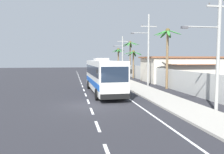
# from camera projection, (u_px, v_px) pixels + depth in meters

# --- Properties ---
(ground_plane) EXTENTS (160.00, 160.00, 0.00)m
(ground_plane) POSITION_uv_depth(u_px,v_px,m) (90.00, 106.00, 17.62)
(ground_plane) COLOR #28282D
(sidewalk_kerb) EXTENTS (3.20, 90.00, 0.14)m
(sidewalk_kerb) POSITION_uv_depth(u_px,v_px,m) (137.00, 87.00, 28.61)
(sidewalk_kerb) COLOR #A8A399
(sidewalk_kerb) RESTS_ON ground
(lane_markings) EXTENTS (3.93, 71.00, 0.01)m
(lane_markings) POSITION_uv_depth(u_px,v_px,m) (98.00, 84.00, 32.51)
(lane_markings) COLOR white
(lane_markings) RESTS_ON ground
(boundary_wall) EXTENTS (0.24, 60.00, 2.37)m
(boundary_wall) POSITION_uv_depth(u_px,v_px,m) (154.00, 76.00, 33.11)
(boundary_wall) COLOR #B2B2AD
(boundary_wall) RESTS_ON ground
(coach_bus_foreground) EXTENTS (3.10, 12.15, 3.74)m
(coach_bus_foreground) POSITION_uv_depth(u_px,v_px,m) (103.00, 75.00, 24.08)
(coach_bus_foreground) COLOR silver
(coach_bus_foreground) RESTS_ON ground
(motorcycle_beside_bus) EXTENTS (0.56, 1.96, 1.56)m
(motorcycle_beside_bus) POSITION_uv_depth(u_px,v_px,m) (107.00, 79.00, 34.32)
(motorcycle_beside_bus) COLOR black
(motorcycle_beside_bus) RESTS_ON ground
(pedestrian_near_kerb) EXTENTS (0.36, 0.36, 1.59)m
(pedestrian_near_kerb) POSITION_uv_depth(u_px,v_px,m) (124.00, 75.00, 36.69)
(pedestrian_near_kerb) COLOR #2D7A47
(pedestrian_near_kerb) RESTS_ON sidewalk_kerb
(pedestrian_midwalk) EXTENTS (0.36, 0.36, 1.61)m
(pedestrian_midwalk) POSITION_uv_depth(u_px,v_px,m) (123.00, 74.00, 39.62)
(pedestrian_midwalk) COLOR beige
(pedestrian_midwalk) RESTS_ON sidewalk_kerb
(utility_pole_nearest) EXTENTS (3.74, 0.24, 8.01)m
(utility_pole_nearest) POSITION_uv_depth(u_px,v_px,m) (217.00, 49.00, 15.33)
(utility_pole_nearest) COLOR #9E9E99
(utility_pole_nearest) RESTS_ON ground
(utility_pole_mid) EXTENTS (3.58, 0.24, 9.57)m
(utility_pole_mid) POSITION_uv_depth(u_px,v_px,m) (148.00, 48.00, 30.27)
(utility_pole_mid) COLOR #9E9E99
(utility_pole_mid) RESTS_ON ground
(utility_pole_far) EXTENTS (3.06, 0.24, 8.15)m
(utility_pole_far) POSITION_uv_depth(u_px,v_px,m) (122.00, 55.00, 45.26)
(utility_pole_far) COLOR #9E9E99
(utility_pole_far) RESTS_ON ground
(palm_nearest) EXTENTS (2.94, 2.79, 6.03)m
(palm_nearest) POSITION_uv_depth(u_px,v_px,m) (118.00, 56.00, 49.44)
(palm_nearest) COLOR brown
(palm_nearest) RESTS_ON ground
(palm_second) EXTENTS (3.37, 3.19, 7.33)m
(palm_second) POSITION_uv_depth(u_px,v_px,m) (167.00, 45.00, 27.16)
(palm_second) COLOR brown
(palm_second) RESTS_ON ground
(palm_third) EXTENTS (3.87, 3.52, 7.33)m
(palm_third) POSITION_uv_depth(u_px,v_px,m) (130.00, 50.00, 46.47)
(palm_third) COLOR brown
(palm_third) RESTS_ON ground
(palm_fourth) EXTENTS (3.55, 3.21, 5.26)m
(palm_fourth) POSITION_uv_depth(u_px,v_px,m) (133.00, 57.00, 42.11)
(palm_fourth) COLOR brown
(palm_fourth) RESTS_ON ground
(roadside_building) EXTENTS (12.03, 7.34, 4.01)m
(roadside_building) POSITION_uv_depth(u_px,v_px,m) (180.00, 69.00, 36.19)
(roadside_building) COLOR beige
(roadside_building) RESTS_ON ground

